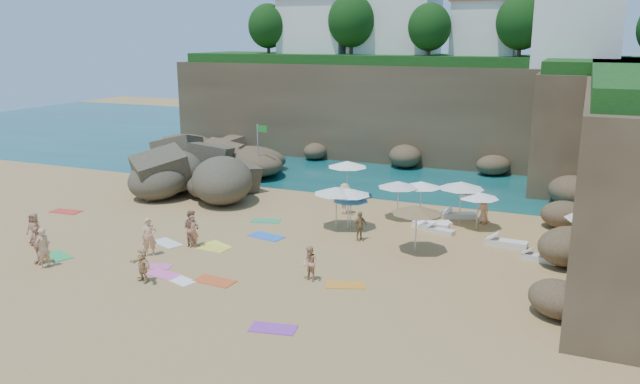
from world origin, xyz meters
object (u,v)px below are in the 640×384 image
at_px(parasol_0, 421,184).
at_px(person_stand_0, 149,237).
at_px(person_stand_2, 345,199).
at_px(person_stand_6, 43,248).
at_px(person_stand_5, 209,171).
at_px(flag_pole, 259,145).
at_px(person_stand_1, 191,228).
at_px(person_stand_4, 484,210).
at_px(parasol_2, 398,184).
at_px(parasol_1, 347,164).
at_px(lounger_0, 433,225).
at_px(rock_outcrop, 202,192).
at_px(person_stand_3, 360,226).

bearing_deg(parasol_0, person_stand_0, -132.00).
distance_m(person_stand_2, person_stand_6, 16.74).
bearing_deg(person_stand_5, flag_pole, 3.15).
relative_size(person_stand_0, person_stand_1, 1.00).
distance_m(person_stand_0, person_stand_4, 18.35).
bearing_deg(parasol_2, person_stand_5, 165.66).
height_order(parasol_1, lounger_0, parasol_1).
bearing_deg(rock_outcrop, person_stand_0, -67.82).
bearing_deg(lounger_0, person_stand_2, 139.86).
bearing_deg(person_stand_5, person_stand_2, -42.85).
relative_size(flag_pole, person_stand_5, 2.81).
height_order(parasol_1, person_stand_2, parasol_1).
relative_size(parasol_1, person_stand_3, 1.68).
height_order(person_stand_1, person_stand_4, person_stand_1).
xyz_separation_m(parasol_2, person_stand_0, (-9.32, -10.72, -1.13)).
relative_size(lounger_0, person_stand_4, 1.26).
height_order(parasol_1, person_stand_1, parasol_1).
bearing_deg(person_stand_1, person_stand_2, -112.74).
bearing_deg(person_stand_3, parasol_2, 24.22).
distance_m(parasol_1, person_stand_3, 8.90).
bearing_deg(person_stand_2, lounger_0, -157.29).
height_order(parasol_2, person_stand_5, parasol_2).
height_order(person_stand_4, person_stand_6, person_stand_6).
bearing_deg(parasol_2, person_stand_2, -175.99).
bearing_deg(parasol_0, person_stand_4, 3.00).
height_order(rock_outcrop, parasol_0, parasol_0).
bearing_deg(person_stand_0, rock_outcrop, 78.56).
xyz_separation_m(rock_outcrop, person_stand_0, (4.82, -11.81, 0.94)).
bearing_deg(parasol_1, person_stand_3, -65.17).
bearing_deg(person_stand_3, parasol_1, 58.20).
distance_m(rock_outcrop, lounger_0, 16.59).
distance_m(rock_outcrop, person_stand_1, 11.49).
distance_m(person_stand_5, person_stand_6, 18.06).
height_order(parasol_1, person_stand_4, parasol_1).
bearing_deg(parasol_2, lounger_0, -20.54).
bearing_deg(person_stand_6, person_stand_4, 141.57).
distance_m(parasol_0, parasol_1, 6.10).
distance_m(rock_outcrop, parasol_2, 14.33).
height_order(person_stand_0, person_stand_3, person_stand_0).
relative_size(flag_pole, parasol_0, 1.83).
height_order(rock_outcrop, person_stand_4, person_stand_4).
bearing_deg(person_stand_5, person_stand_1, -84.56).
relative_size(person_stand_2, person_stand_6, 0.99).
distance_m(person_stand_2, person_stand_4, 8.04).
bearing_deg(person_stand_4, person_stand_5, -152.56).
bearing_deg(parasol_0, person_stand_1, -134.31).
bearing_deg(flag_pole, parasol_1, -16.24).
relative_size(rock_outcrop, person_stand_4, 4.83).
height_order(lounger_0, person_stand_5, person_stand_5).
bearing_deg(person_stand_4, parasol_2, -131.66).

